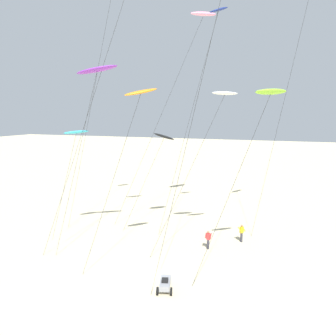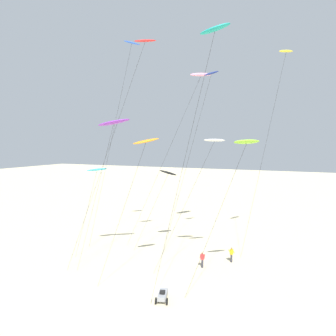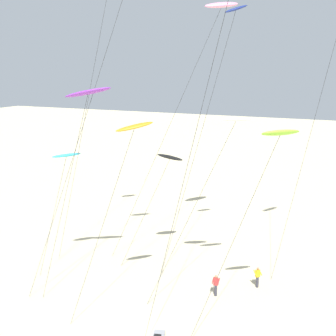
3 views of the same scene
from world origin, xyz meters
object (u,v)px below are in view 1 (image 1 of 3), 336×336
Objects in this scene: kite_white at (224,96)px; kite_flyer_middle at (208,239)px; kite_pink at (203,15)px; kite_flyer_nearest at (242,233)px; kite_navy at (217,16)px; kite_black at (164,137)px; kite_cyan at (76,133)px; kite_orange at (140,94)px; kite_lime at (270,94)px; kite_purple at (97,71)px; beach_buggy at (165,284)px.

kite_flyer_middle is (-0.97, -0.29, -12.28)m from kite_white.
kite_pink is 22.44m from kite_flyer_nearest.
kite_navy reaches higher than kite_black.
kite_navy is 2.08× the size of kite_cyan.
kite_flyer_nearest is (6.49, 7.79, -12.18)m from kite_orange.
kite_black is 10.02m from kite_orange.
kite_lime reaches higher than kite_flyer_nearest.
kite_pink reaches higher than kite_cyan.
kite_white is at bearing -69.65° from kite_navy.
kite_black is 0.74× the size of kite_white.
kite_purple is at bearing -115.05° from kite_pink.
kite_pink is 12.53m from kite_white.
kite_white is at bearing 16.49° from kite_flyer_middle.
kite_navy reaches higher than kite_orange.
kite_navy is 16.84m from kite_cyan.
kite_pink is (-7.69, 11.84, 8.82)m from kite_lime.
kite_white is 12.33m from kite_flyer_middle.
kite_white reaches higher than kite_flyer_middle.
kite_black reaches higher than beach_buggy.
kite_white is at bearing 21.57° from kite_purple.
kite_navy is at bearing 87.86° from beach_buggy.
beach_buggy is at bearing -83.74° from kite_pink.
kite_purple is 5.24m from kite_orange.
kite_cyan is at bearing -133.27° from kite_pink.
kite_purple reaches higher than kite_flyer_middle.
kite_flyer_middle is at bearing 144.22° from kite_lime.
kite_orange reaches higher than kite_cyan.
kite_lime is at bearing -35.56° from kite_black.
kite_flyer_middle is at bearing 22.13° from kite_purple.
kite_cyan is at bearing -173.39° from kite_flyer_middle.
kite_pink is 22.80m from kite_flyer_middle.
kite_orange is 7.34m from kite_white.
beach_buggy is at bearing -40.51° from kite_orange.
kite_lime is 5.30m from kite_white.
kite_purple reaches higher than kite_cyan.
kite_flyer_middle is (8.49, 3.45, -14.18)m from kite_purple.
kite_flyer_middle is at bearing -70.73° from kite_pink.
kite_lime is 0.60× the size of kite_pink.
kite_flyer_nearest is 0.78× the size of beach_buggy.
kite_orange is 6.41× the size of beach_buggy.
kite_navy is at bearing 47.06° from kite_purple.
kite_white is at bearing -123.54° from kite_flyer_nearest.
kite_white is 8.13× the size of kite_flyer_nearest.
kite_flyer_nearest and kite_flyer_middle have the same top height.
kite_lime reaches higher than kite_flyer_middle.
kite_navy is 10.12× the size of beach_buggy.
kite_pink is at bearing 64.95° from kite_purple.
kite_orange reaches higher than kite_white.
beach_buggy is (2.76, -2.36, -12.64)m from kite_orange.
kite_pink reaches higher than beach_buggy.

